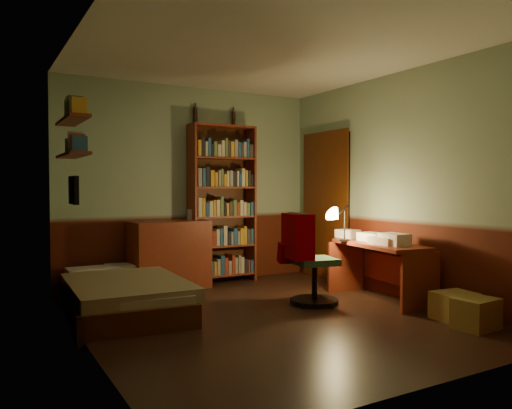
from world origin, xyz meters
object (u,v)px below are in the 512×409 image
desk (380,272)px  bed (122,282)px  mini_stereo (196,214)px  cardboard_box_a (476,314)px  bookshelf (222,204)px  office_chair (315,265)px  desk_lamp (345,219)px  cardboard_box_b (454,306)px  dresser (169,255)px

desk → bed: bearing=166.4°
mini_stereo → bed: bearing=-127.0°
desk → cardboard_box_a: size_ratio=3.28×
bed → bookshelf: size_ratio=0.93×
bookshelf → office_chair: bearing=-80.1°
bookshelf → office_chair: 1.79m
bookshelf → desk_lamp: (0.84, -1.52, -0.14)m
bed → cardboard_box_b: (2.69, -1.96, -0.16)m
dresser → cardboard_box_b: 3.35m
bed → cardboard_box_b: bed is taller
desk_lamp → cardboard_box_a: (0.17, -1.62, -0.77)m
mini_stereo → cardboard_box_b: 3.32m
bed → cardboard_box_b: size_ratio=5.21×
dresser → desk_lamp: desk_lamp is taller
bookshelf → cardboard_box_a: bookshelf is taller
bookshelf → cardboard_box_b: bearing=-69.8°
cardboard_box_a → desk: bearing=88.2°
dresser → bookshelf: (0.78, 0.08, 0.62)m
office_chair → cardboard_box_a: bearing=-54.0°
desk → cardboard_box_a: desk is taller
mini_stereo → cardboard_box_a: mini_stereo is taller
office_chair → cardboard_box_a: (0.69, -1.50, -0.29)m
cardboard_box_b → desk_lamp: bearing=101.6°
dresser → mini_stereo: mini_stereo is taller
dresser → desk_lamp: bearing=-44.8°
desk_lamp → bookshelf: bearing=112.5°
office_chair → cardboard_box_b: (0.79, -1.19, -0.29)m
bookshelf → cardboard_box_a: 3.43m
mini_stereo → cardboard_box_a: bearing=-50.8°
office_chair → desk: bearing=-6.5°
dresser → mini_stereo: bearing=13.4°
mini_stereo → bookshelf: (0.36, -0.04, 0.13)m
mini_stereo → desk_lamp: (1.20, -1.56, -0.01)m
dresser → cardboard_box_b: (1.89, -2.75, -0.29)m
bookshelf → office_chair: (0.32, -1.65, -0.63)m
cardboard_box_a → mini_stereo: bearing=113.3°
bookshelf → desk_lamp: 1.75m
dresser → desk_lamp: (1.62, -1.44, 0.48)m
mini_stereo → desk: (1.41, -1.92, -0.60)m
bed → cardboard_box_a: size_ratio=5.28×
office_chair → cardboard_box_b: bearing=-45.3°
cardboard_box_a → bed: bearing=138.8°
bed → desk_lamp: desk_lamp is taller
cardboard_box_a → office_chair: bearing=114.7°
bed → bookshelf: bearing=34.1°
cardboard_box_b → cardboard_box_a: bearing=-107.1°
bed → cardboard_box_a: bearing=-36.2°
bed → cardboard_box_a: (2.59, -2.27, -0.15)m
bed → desk_lamp: bearing=-10.0°
desk_lamp → cardboard_box_a: desk_lamp is taller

